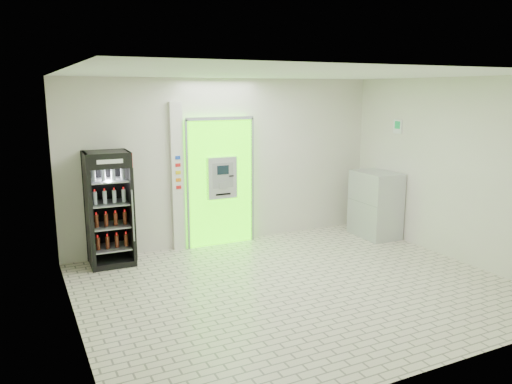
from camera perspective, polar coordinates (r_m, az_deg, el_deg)
ground at (r=7.37m, az=4.67°, el=-10.70°), size 6.00×6.00×0.00m
room_shell at (r=6.89m, az=4.92°, el=3.62°), size 6.00×6.00×6.00m
atm_assembly at (r=9.05m, az=-4.16°, el=1.24°), size 1.30×0.24×2.33m
pillar at (r=8.80m, az=-8.97°, el=1.69°), size 0.22×0.11×2.60m
beverage_cooler at (r=8.36m, az=-16.42°, el=-2.07°), size 0.71×0.67×1.85m
steel_cabinet at (r=9.89m, az=13.48°, el=-1.37°), size 0.67×0.97×1.26m
exit_sign at (r=9.76m, az=15.89°, el=7.21°), size 0.02×0.22×0.26m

